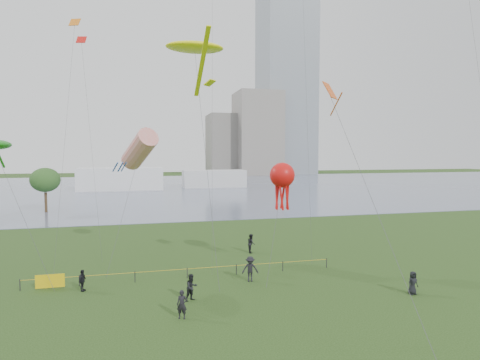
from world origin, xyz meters
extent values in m
cube|color=slate|center=(0.00, 100.00, 0.02)|extent=(400.00, 120.00, 0.08)
cube|color=gray|center=(62.00, 168.00, 60.00)|extent=(24.00, 24.00, 120.00)
cube|color=gray|center=(46.00, 162.00, 19.00)|extent=(20.00, 20.00, 38.00)
cube|color=slate|center=(32.00, 168.00, 14.00)|extent=(16.00, 18.00, 28.00)
cube|color=white|center=(-12.00, 95.00, 3.00)|extent=(22.00, 8.00, 6.00)
cube|color=silver|center=(14.00, 98.00, 2.50)|extent=(18.00, 7.00, 5.00)
cylinder|color=#3D2C1B|center=(-22.26, 55.35, 1.68)|extent=(0.44, 0.44, 3.36)
ellipsoid|color=#315A23|center=(-22.26, 55.35, 5.46)|extent=(4.78, 4.78, 4.04)
cylinder|color=black|center=(-15.30, 14.03, 0.42)|extent=(0.07, 0.07, 0.85)
cylinder|color=black|center=(-11.30, 14.03, 0.42)|extent=(0.07, 0.07, 0.85)
cylinder|color=black|center=(-7.30, 14.03, 0.42)|extent=(0.07, 0.07, 0.85)
cylinder|color=black|center=(-3.30, 14.03, 0.42)|extent=(0.07, 0.07, 0.85)
cylinder|color=black|center=(0.70, 14.03, 0.42)|extent=(0.07, 0.07, 0.85)
cylinder|color=black|center=(4.70, 14.03, 0.42)|extent=(0.07, 0.07, 0.85)
cylinder|color=black|center=(8.70, 14.03, 0.42)|extent=(0.07, 0.07, 0.85)
cylinder|color=yellow|center=(-3.30, 14.03, 0.75)|extent=(24.00, 0.03, 0.03)
cube|color=yellow|center=(-13.30, 14.03, 0.55)|extent=(2.00, 0.04, 1.00)
imported|color=black|center=(-3.56, 9.12, 0.90)|extent=(1.09, 1.01, 1.80)
imported|color=black|center=(1.32, 12.07, 0.98)|extent=(1.37, 0.95, 1.95)
imported|color=black|center=(-10.93, 12.85, 0.78)|extent=(0.66, 0.99, 1.56)
imported|color=black|center=(11.63, 6.62, 0.81)|extent=(0.85, 0.62, 1.62)
imported|color=black|center=(-4.48, 6.33, 0.86)|extent=(0.73, 0.60, 1.71)
imported|color=black|center=(3.81, 20.73, 0.94)|extent=(0.83, 1.00, 1.87)
cylinder|color=#3F3F42|center=(-1.62, 14.98, 9.71)|extent=(0.44, 9.29, 19.43)
ellipsoid|color=#FFF80D|center=(-1.83, 19.61, 19.42)|extent=(5.27, 3.29, 0.82)
cube|color=#FFF80D|center=(-1.83, 15.41, 17.02)|extent=(0.36, 6.98, 4.09)
cube|color=#FFF80D|center=(-1.83, 11.61, 14.92)|extent=(0.95, 0.95, 0.42)
cylinder|color=#3F3F42|center=(-8.18, 18.62, 5.12)|extent=(2.74, 5.80, 10.26)
cylinder|color=red|center=(-6.83, 21.50, 10.25)|extent=(3.84, 5.25, 3.95)
cylinder|color=#1A44BA|center=(-8.23, 20.30, 8.65)|extent=(0.60, 1.13, 0.88)
cylinder|color=#1A44BA|center=(-8.50, 20.68, 8.65)|extent=(0.60, 1.13, 0.88)
cylinder|color=#1A44BA|center=(-8.95, 20.54, 8.65)|extent=(0.60, 1.13, 0.88)
cylinder|color=#1A44BA|center=(-8.95, 20.07, 8.65)|extent=(0.60, 1.13, 0.88)
cylinder|color=#1A44BA|center=(-8.50, 19.92, 8.65)|extent=(0.60, 1.13, 0.88)
cylinder|color=#3F3F42|center=(-15.22, 15.19, 5.27)|extent=(4.73, 3.89, 10.54)
cylinder|color=#1B7D16|center=(-16.72, 15.52, 9.53)|extent=(0.16, 1.79, 1.54)
cylinder|color=#3F3F42|center=(3.42, 12.43, 4.02)|extent=(2.73, 4.20, 8.06)
sphere|color=red|center=(4.77, 14.51, 8.04)|extent=(2.11, 2.11, 2.11)
cylinder|color=red|center=(5.27, 14.51, 6.44)|extent=(0.18, 0.54, 2.60)
cylinder|color=red|center=(5.02, 14.94, 6.44)|extent=(0.49, 0.36, 2.61)
cylinder|color=red|center=(4.52, 14.94, 6.44)|extent=(0.49, 0.36, 2.61)
cylinder|color=red|center=(4.27, 14.51, 6.44)|extent=(0.18, 0.54, 2.60)
cylinder|color=red|center=(4.52, 14.08, 6.44)|extent=(0.49, 0.36, 2.61)
cylinder|color=red|center=(5.02, 14.08, 6.44)|extent=(0.49, 0.36, 2.61)
cylinder|color=#3F3F42|center=(4.99, 0.93, 7.01)|extent=(1.06, 13.07, 14.03)
cube|color=#ED5515|center=(5.51, 7.45, 14.01)|extent=(1.36, 1.36, 1.11)
cylinder|color=#ED5515|center=(5.51, 6.55, 13.01)|extent=(0.08, 1.58, 1.35)
cube|color=red|center=(-12.11, 24.79, 20.82)|extent=(1.04, 1.00, 0.76)
cube|color=orange|center=(-12.15, 21.17, 21.34)|extent=(1.01, 0.76, 0.76)
camera|label=1|loc=(-6.73, -17.15, 9.85)|focal=30.00mm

